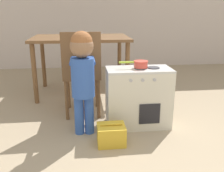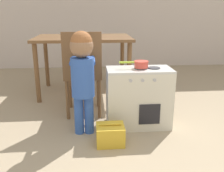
% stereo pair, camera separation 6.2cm
% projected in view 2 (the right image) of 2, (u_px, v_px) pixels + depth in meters
% --- Properties ---
extents(play_kitchen, '(0.61, 0.33, 0.59)m').
position_uv_depth(play_kitchen, '(139.00, 98.00, 2.42)').
color(play_kitchen, silver).
rests_on(play_kitchen, ground_plane).
extents(toy_pot, '(0.27, 0.13, 0.06)m').
position_uv_depth(toy_pot, '(141.00, 64.00, 2.32)').
color(toy_pot, '#E04C3D').
rests_on(toy_pot, play_kitchen).
extents(child_figure, '(0.23, 0.38, 0.94)m').
position_uv_depth(child_figure, '(82.00, 70.00, 2.17)').
color(child_figure, '#335BB7').
rests_on(child_figure, ground_plane).
extents(toy_basket, '(0.24, 0.20, 0.19)m').
position_uv_depth(toy_basket, '(110.00, 135.00, 2.13)').
color(toy_basket, gold).
rests_on(toy_basket, ground_plane).
extents(dining_table, '(1.25, 0.82, 0.77)m').
position_uv_depth(dining_table, '(84.00, 44.00, 3.30)').
color(dining_table, brown).
rests_on(dining_table, ground_plane).
extents(dining_chair_near, '(0.39, 0.39, 0.90)m').
position_uv_depth(dining_chair_near, '(83.00, 72.00, 2.60)').
color(dining_chair_near, brown).
rests_on(dining_chair_near, ground_plane).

